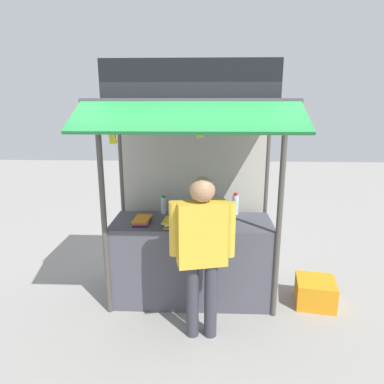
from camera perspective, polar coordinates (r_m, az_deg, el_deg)
ground_plane at (r=4.47m, az=-0.00°, el=-16.73°), size 20.00×20.00×0.00m
stall_counter at (r=4.23m, az=-0.00°, el=-11.06°), size 1.85×0.71×0.98m
stall_structure at (r=4.01m, az=0.08°, el=4.89°), size 2.05×1.61×2.71m
water_bottle_center at (r=4.15m, az=2.91°, el=-2.70°), size 0.07×0.07×0.24m
water_bottle_back_left at (r=4.12m, az=0.53°, el=-2.41°), size 0.08×0.08×0.29m
water_bottle_mid_right at (r=4.28m, az=7.16°, el=-2.02°), size 0.08×0.08×0.27m
water_bottle_far_left at (r=4.06m, az=-1.51°, el=-3.11°), size 0.07×0.07×0.23m
water_bottle_front_left at (r=4.30m, az=-4.70°, el=-2.15°), size 0.06×0.06×0.23m
magazine_stack_rear_center at (r=4.02m, az=-8.26°, el=-4.65°), size 0.20×0.32×0.05m
magazine_stack_far_right at (r=3.90m, az=-3.05°, el=-5.08°), size 0.26×0.31×0.06m
banana_bunch_inner_left at (r=3.49m, az=-12.96°, el=8.82°), size 0.10×0.10×0.31m
banana_bunch_leftmost at (r=3.37m, az=1.29°, el=10.04°), size 0.09×0.10×0.24m
vendor_person at (r=3.36m, az=1.65°, el=-8.62°), size 0.63×0.30×1.66m
plastic_crate at (r=4.49m, az=19.61°, el=-15.24°), size 0.50×0.50×0.30m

